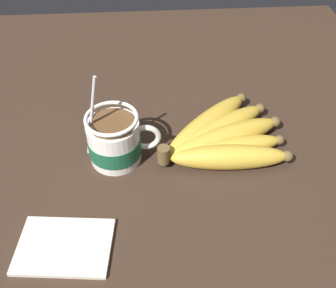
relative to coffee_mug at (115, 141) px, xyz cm
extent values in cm
cube|color=#332319|center=(4.88, 2.74, -5.62)|extent=(104.58, 104.58, 3.51)
cylinder|color=white|center=(-0.11, 0.00, -0.18)|extent=(8.30, 8.30, 7.37)
cylinder|color=#195638|center=(-0.11, 0.00, -0.88)|extent=(8.50, 8.50, 2.99)
torus|color=white|center=(4.85, 0.00, 0.40)|extent=(5.00, 0.90, 5.00)
cylinder|color=brown|center=(-0.11, 0.00, 3.60)|extent=(7.10, 7.10, 0.40)
torus|color=white|center=(-0.11, 0.00, 4.67)|extent=(8.30, 8.30, 0.60)
cylinder|color=silver|center=(-3.04, 0.00, 4.90)|extent=(3.44, 0.50, 14.64)
ellipsoid|color=silver|center=(-1.57, 0.00, -2.37)|extent=(3.00, 2.00, 0.80)
cylinder|color=brown|center=(7.57, -2.68, -1.03)|extent=(2.00, 2.00, 3.00)
ellipsoid|color=gold|center=(17.91, -3.14, -1.81)|extent=(18.88, 4.94, 4.10)
sphere|color=brown|center=(27.26, -3.56, -1.81)|extent=(1.85, 1.85, 1.85)
ellipsoid|color=gold|center=(17.85, -1.07, -2.00)|extent=(19.17, 6.58, 3.73)
sphere|color=brown|center=(27.15, 0.38, -2.00)|extent=(1.68, 1.68, 1.68)
ellipsoid|color=gold|center=(18.04, 1.20, -1.76)|extent=(20.53, 11.00, 4.21)
sphere|color=brown|center=(27.57, 4.73, -1.76)|extent=(1.89, 1.89, 1.89)
ellipsoid|color=gold|center=(17.15, 3.25, -1.82)|extent=(19.61, 14.28, 4.08)
sphere|color=brown|center=(25.88, 8.66, -1.82)|extent=(1.84, 1.84, 1.84)
ellipsoid|color=gold|center=(15.70, 4.96, -1.78)|extent=(17.66, 16.94, 4.16)
sphere|color=brown|center=(23.10, 11.91, -1.78)|extent=(1.87, 1.87, 1.87)
cube|color=beige|center=(-6.55, -16.32, -3.57)|extent=(13.33, 10.00, 0.60)
camera|label=1|loc=(5.42, -43.53, 41.00)|focal=40.00mm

